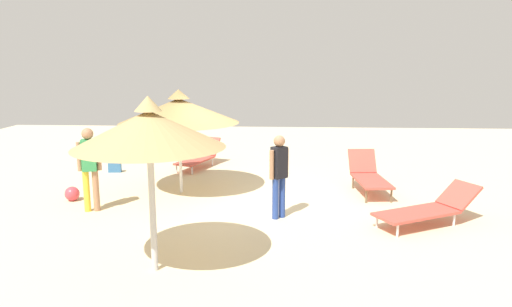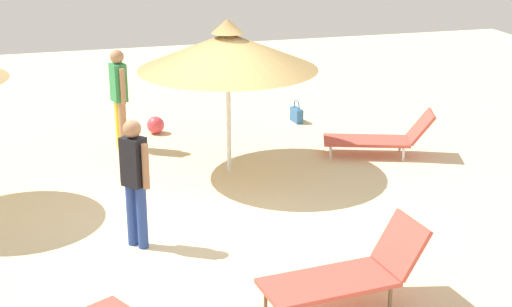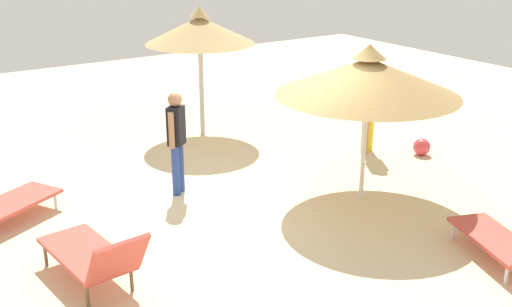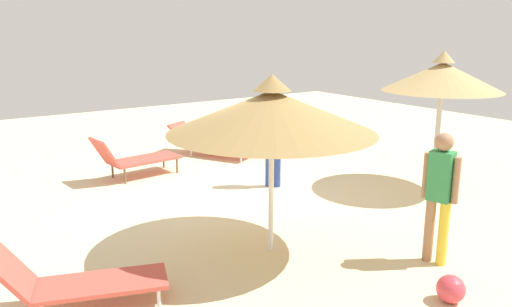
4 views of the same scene
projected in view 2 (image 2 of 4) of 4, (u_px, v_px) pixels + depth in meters
name	position (u px, v px, depth m)	size (l,w,h in m)	color
ground	(212.00, 213.00, 10.90)	(24.00, 24.00, 0.10)	beige
parasol_umbrella_far_left	(228.00, 51.00, 11.73)	(2.81, 2.81, 2.46)	white
lounge_chair_near_right	(350.00, 272.00, 8.22)	(1.84, 0.85, 0.92)	#CC4C3F
lounge_chair_far_right	(382.00, 137.00, 12.98)	(1.92, 1.16, 0.79)	#CC4C3F
person_standing_back	(119.00, 93.00, 13.07)	(0.29, 0.46, 1.76)	yellow
person_standing_front	(135.00, 175.00, 9.46)	(0.35, 0.37, 1.68)	navy
handbag	(296.00, 114.00, 14.91)	(0.17, 0.37, 0.45)	#336699
beach_ball	(156.00, 125.00, 14.21)	(0.32, 0.32, 0.32)	#D83F4C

